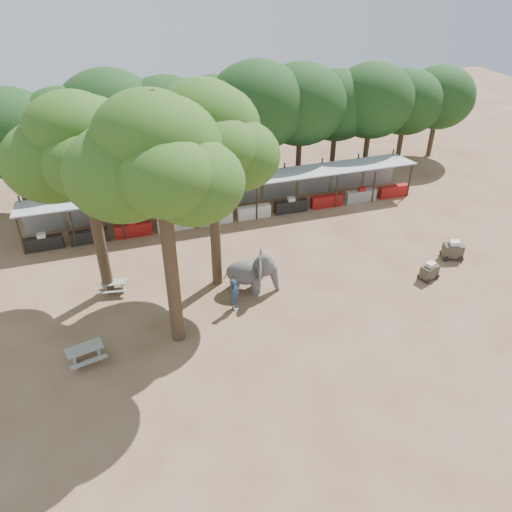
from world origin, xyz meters
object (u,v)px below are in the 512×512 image
object	(u,v)px
yard_tree_left	(79,151)
picnic_table_far	(114,285)
elephant	(252,272)
cart_back	(453,250)
yard_tree_center	(155,161)
picnic_table_near	(85,352)
yard_tree_back	(207,137)
handler	(234,295)
cart_front	(429,271)

from	to	relation	value
yard_tree_left	picnic_table_far	world-z (taller)	yard_tree_left
elephant	cart_back	distance (m)	12.75
yard_tree_center	picnic_table_far	xyz separation A→B (m)	(-2.55, 4.68, -8.77)
yard_tree_center	picnic_table_near	bearing A→B (deg)	-173.44
yard_tree_back	elephant	size ratio (longest dim) A/B	3.64
yard_tree_center	picnic_table_near	xyz separation A→B (m)	(-4.24, -0.49, -8.67)
yard_tree_left	elephant	xyz separation A→B (m)	(7.81, -2.46, -7.04)
picnic_table_near	picnic_table_far	distance (m)	5.44
yard_tree_center	picnic_table_far	world-z (taller)	yard_tree_center
elephant	handler	size ratio (longest dim) A/B	1.67
picnic_table_far	picnic_table_near	bearing A→B (deg)	-99.42
yard_tree_left	picnic_table_far	bearing A→B (deg)	-34.84
yard_tree_left	picnic_table_near	xyz separation A→B (m)	(-1.24, -5.49, -7.66)
cart_back	handler	bearing A→B (deg)	-158.49
yard_tree_center	elephant	distance (m)	9.71
yard_tree_back	picnic_table_near	size ratio (longest dim) A/B	5.86
picnic_table_near	cart_back	bearing A→B (deg)	-6.98
elephant	picnic_table_near	world-z (taller)	elephant
handler	cart_back	distance (m)	14.14
handler	picnic_table_far	world-z (taller)	handler
yard_tree_center	elephant	bearing A→B (deg)	27.81
picnic_table_near	picnic_table_far	xyz separation A→B (m)	(1.70, 5.17, -0.10)
cart_front	yard_tree_back	bearing A→B (deg)	145.49
yard_tree_left	picnic_table_far	size ratio (longest dim) A/B	7.29
yard_tree_left	picnic_table_near	world-z (taller)	yard_tree_left
yard_tree_left	cart_back	size ratio (longest dim) A/B	7.54
picnic_table_far	cart_front	bearing A→B (deg)	-5.08
picnic_table_near	cart_back	distance (m)	21.89
yard_tree_left	yard_tree_center	xyz separation A→B (m)	(3.00, -5.00, 1.01)
yard_tree_center	cart_back	xyz separation A→B (m)	(17.53, 1.85, -8.60)
yard_tree_left	elephant	world-z (taller)	yard_tree_left
yard_tree_left	picnic_table_near	distance (m)	9.51
yard_tree_center	cart_front	xyz separation A→B (m)	(14.87, 0.40, -8.67)
yard_tree_center	yard_tree_back	world-z (taller)	yard_tree_center
handler	picnic_table_near	distance (m)	7.84
yard_tree_center	cart_front	size ratio (longest dim) A/B	9.30
elephant	cart_front	distance (m)	10.31
yard_tree_left	elephant	size ratio (longest dim) A/B	3.53
handler	picnic_table_near	bearing A→B (deg)	139.31
picnic_table_near	cart_front	distance (m)	19.14
yard_tree_left	cart_front	size ratio (longest dim) A/B	8.51
handler	picnic_table_near	xyz separation A→B (m)	(-7.65, -1.65, -0.40)
cart_back	yard_tree_back	bearing A→B (deg)	-169.72
yard_tree_back	cart_back	xyz separation A→B (m)	(14.53, -2.15, -7.93)
yard_tree_left	handler	distance (m)	10.43
cart_front	picnic_table_far	bearing A→B (deg)	148.55
elephant	yard_tree_back	bearing A→B (deg)	162.09
yard_tree_center	yard_tree_back	bearing A→B (deg)	53.14
yard_tree_back	elephant	bearing A→B (deg)	-38.91
yard_tree_center	handler	size ratio (longest dim) A/B	6.45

